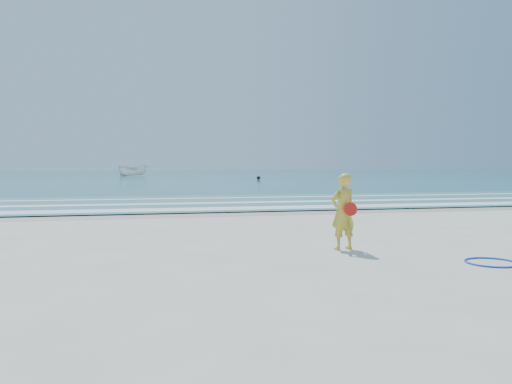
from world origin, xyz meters
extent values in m
plane|color=silver|center=(0.00, 0.00, 0.00)|extent=(400.00, 400.00, 0.00)
cube|color=#B2A893|center=(0.00, 9.00, 0.00)|extent=(400.00, 2.40, 0.00)
cube|color=#19727F|center=(0.00, 105.00, 0.02)|extent=(400.00, 190.00, 0.04)
cube|color=#59B7AD|center=(0.00, 14.00, 0.04)|extent=(400.00, 10.00, 0.01)
cube|color=white|center=(0.00, 10.30, 0.05)|extent=(400.00, 1.40, 0.01)
cube|color=white|center=(0.00, 13.20, 0.05)|extent=(400.00, 0.90, 0.01)
cube|color=white|center=(0.00, 16.50, 0.05)|extent=(400.00, 0.60, 0.01)
torus|color=blue|center=(3.38, -0.90, 0.02)|extent=(0.97, 0.97, 0.03)
imported|color=silver|center=(-3.67, 72.44, 0.94)|extent=(4.96, 3.21, 1.79)
sphere|color=black|center=(11.05, 48.90, 0.26)|extent=(0.44, 0.44, 0.44)
imported|color=gold|center=(1.46, 0.97, 0.75)|extent=(0.62, 0.49, 1.51)
cylinder|color=red|center=(1.54, 0.79, 0.82)|extent=(0.27, 0.08, 0.27)
camera|label=1|loc=(-2.41, -8.18, 1.66)|focal=35.00mm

